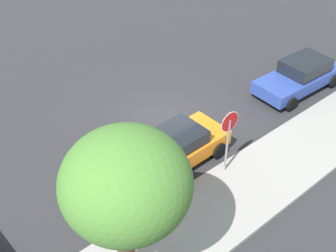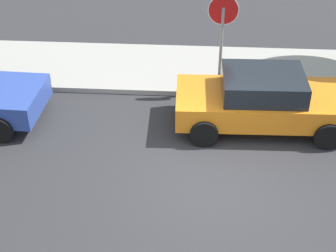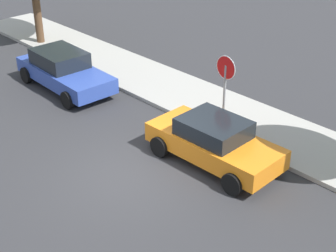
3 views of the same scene
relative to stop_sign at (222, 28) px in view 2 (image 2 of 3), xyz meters
The scene contains 4 objects.
ground_plane 4.17m from the stop_sign, 92.61° to the right, with size 60.00×60.00×0.00m, color #2D2D30.
sidewalk_curb 2.09m from the stop_sign, 98.82° to the left, with size 32.00×2.82×0.14m, color #9E9B93.
stop_sign is the anchor object (origin of this frame).
parked_car_orange 2.14m from the stop_sign, 57.62° to the right, with size 4.12×2.03×1.39m.
Camera 2 is at (-0.39, -8.24, 6.94)m, focal length 55.00 mm.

